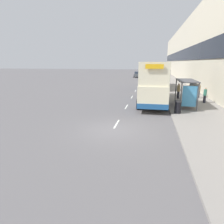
{
  "coord_description": "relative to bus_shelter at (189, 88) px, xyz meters",
  "views": [
    {
      "loc": [
        2.26,
        -12.04,
        4.28
      ],
      "look_at": [
        -3.46,
        17.41,
        -3.25
      ],
      "focal_mm": 32.0,
      "sensor_mm": 36.0,
      "label": 1
    }
  ],
  "objects": [
    {
      "name": "lane_mark_0",
      "position": [
        -5.77,
        -6.34,
        -1.87
      ],
      "size": [
        0.12,
        2.0,
        0.01
      ],
      "color": "silver",
      "rests_on": "ground_plane"
    },
    {
      "name": "lane_mark_5",
      "position": [
        -5.77,
        22.31,
        -1.87
      ],
      "size": [
        0.12,
        2.0,
        0.01
      ],
      "color": "silver",
      "rests_on": "ground_plane"
    },
    {
      "name": "pavement",
      "position": [
        0.73,
        30.82,
        -1.81
      ],
      "size": [
        5.0,
        93.0,
        0.14
      ],
      "color": "gray",
      "rests_on": "ground_plane"
    },
    {
      "name": "ground_plane",
      "position": [
        -5.77,
        -7.68,
        -1.88
      ],
      "size": [
        220.0,
        220.0,
        0.0
      ],
      "primitive_type": "plane",
      "color": "#5B595B"
    },
    {
      "name": "terrace_facade",
      "position": [
        4.72,
        30.82,
        4.58
      ],
      "size": [
        3.1,
        93.0,
        12.92
      ],
      "color": "beige",
      "rests_on": "ground_plane"
    },
    {
      "name": "double_decker_bus_near",
      "position": [
        -3.3,
        1.67,
        0.41
      ],
      "size": [
        2.85,
        10.27,
        4.3
      ],
      "color": "beige",
      "rests_on": "ground_plane"
    },
    {
      "name": "lane_mark_4",
      "position": [
        -5.77,
        16.58,
        -1.87
      ],
      "size": [
        0.12,
        2.0,
        0.01
      ],
      "color": "silver",
      "rests_on": "ground_plane"
    },
    {
      "name": "double_decker_bus_ahead",
      "position": [
        -3.41,
        14.49,
        0.41
      ],
      "size": [
        2.85,
        10.74,
        4.3
      ],
      "color": "beige",
      "rests_on": "ground_plane"
    },
    {
      "name": "car_1",
      "position": [
        -3.27,
        44.29,
        -0.99
      ],
      "size": [
        1.92,
        4.05,
        1.81
      ],
      "color": "silver",
      "rests_on": "ground_plane"
    },
    {
      "name": "car_0",
      "position": [
        -7.39,
        38.6,
        -1.05
      ],
      "size": [
        1.98,
        3.97,
        1.65
      ],
      "rotation": [
        0.0,
        0.0,
        3.14
      ],
      "color": "#4C5156",
      "rests_on": "ground_plane"
    },
    {
      "name": "car_2",
      "position": [
        -3.17,
        38.03,
        -1.01
      ],
      "size": [
        1.9,
        4.46,
        1.76
      ],
      "color": "silver",
      "rests_on": "ground_plane"
    },
    {
      "name": "pedestrian_3",
      "position": [
        2.06,
        2.23,
        -0.91
      ],
      "size": [
        0.32,
        0.32,
        1.61
      ],
      "color": "#23232D",
      "rests_on": "ground_plane"
    },
    {
      "name": "lane_mark_1",
      "position": [
        -5.77,
        -0.61,
        -1.87
      ],
      "size": [
        0.12,
        2.0,
        0.01
      ],
      "color": "silver",
      "rests_on": "ground_plane"
    },
    {
      "name": "litter_bin",
      "position": [
        -1.22,
        -2.87,
        -1.21
      ],
      "size": [
        0.55,
        0.55,
        1.05
      ],
      "color": "black",
      "rests_on": "ground_plane"
    },
    {
      "name": "pedestrian_1",
      "position": [
        0.96,
        4.98,
        -0.92
      ],
      "size": [
        0.32,
        0.32,
        1.59
      ],
      "color": "#23232D",
      "rests_on": "ground_plane"
    },
    {
      "name": "car_3",
      "position": [
        -3.71,
        55.46,
        -1.03
      ],
      "size": [
        2.09,
        4.55,
        1.69
      ],
      "color": "black",
      "rests_on": "ground_plane"
    },
    {
      "name": "bus_shelter",
      "position": [
        0.0,
        0.0,
        0.0
      ],
      "size": [
        1.6,
        4.2,
        2.48
      ],
      "color": "#4C4C51",
      "rests_on": "ground_plane"
    },
    {
      "name": "pedestrian_2",
      "position": [
        -0.32,
        4.39,
        -0.84
      ],
      "size": [
        0.35,
        0.35,
        1.75
      ],
      "color": "#23232D",
      "rests_on": "ground_plane"
    },
    {
      "name": "lane_mark_3",
      "position": [
        -5.77,
        10.85,
        -1.87
      ],
      "size": [
        0.12,
        2.0,
        0.01
      ],
      "color": "silver",
      "rests_on": "ground_plane"
    },
    {
      "name": "lane_mark_7",
      "position": [
        -5.77,
        33.77,
        -1.87
      ],
      "size": [
        0.12,
        2.0,
        0.01
      ],
      "color": "silver",
      "rests_on": "ground_plane"
    },
    {
      "name": "lane_mark_2",
      "position": [
        -5.77,
        5.12,
        -1.87
      ],
      "size": [
        0.12,
        2.0,
        0.01
      ],
      "color": "silver",
      "rests_on": "ground_plane"
    },
    {
      "name": "pedestrian_at_shelter",
      "position": [
        2.08,
        5.25,
        -0.86
      ],
      "size": [
        0.34,
        0.34,
        1.71
      ],
      "color": "#23232D",
      "rests_on": "ground_plane"
    },
    {
      "name": "lane_mark_6",
      "position": [
        -5.77,
        28.04,
        -1.87
      ],
      "size": [
        0.12,
        2.0,
        0.01
      ],
      "color": "silver",
      "rests_on": "ground_plane"
    }
  ]
}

